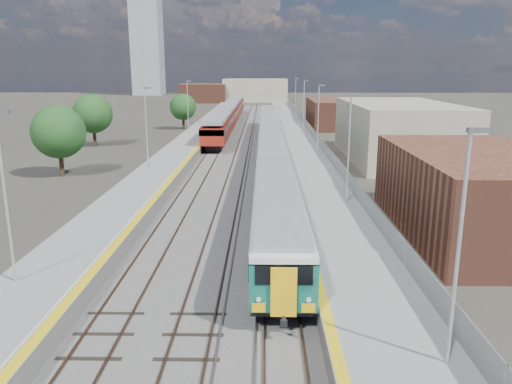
{
  "coord_description": "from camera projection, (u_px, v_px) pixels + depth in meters",
  "views": [
    {
      "loc": [
        0.72,
        -12.22,
        10.11
      ],
      "look_at": [
        0.23,
        19.75,
        2.2
      ],
      "focal_mm": 35.0,
      "sensor_mm": 36.0,
      "label": 1
    }
  ],
  "objects": [
    {
      "name": "tree_a",
      "position": [
        58.0,
        132.0,
        47.15
      ],
      "size": [
        5.04,
        5.04,
        6.83
      ],
      "color": "#382619",
      "rests_on": "ground"
    },
    {
      "name": "ground",
      "position": [
        258.0,
        151.0,
        62.83
      ],
      "size": [
        320.0,
        320.0,
        0.0
      ],
      "primitive_type": "plane",
      "color": "#47443A",
      "rests_on": "ground"
    },
    {
      "name": "green_train",
      "position": [
        271.0,
        143.0,
        55.62
      ],
      "size": [
        2.72,
        75.93,
        3.0
      ],
      "color": "black",
      "rests_on": "ground"
    },
    {
      "name": "buildings",
      "position": [
        200.0,
        67.0,
        146.53
      ],
      "size": [
        72.0,
        185.5,
        40.0
      ],
      "color": "brown",
      "rests_on": "ground"
    },
    {
      "name": "tree_b",
      "position": [
        93.0,
        114.0,
        65.64
      ],
      "size": [
        5.13,
        5.13,
        6.95
      ],
      "color": "#382619",
      "rests_on": "ground"
    },
    {
      "name": "platform_left",
      "position": [
        189.0,
        144.0,
        65.26
      ],
      "size": [
        4.3,
        155.0,
        8.52
      ],
      "color": "slate",
      "rests_on": "ground"
    },
    {
      "name": "tree_d",
      "position": [
        428.0,
        115.0,
        71.39
      ],
      "size": [
        4.38,
        4.38,
        5.94
      ],
      "color": "#382619",
      "rests_on": "ground"
    },
    {
      "name": "platform_right",
      "position": [
        299.0,
        144.0,
        65.04
      ],
      "size": [
        4.7,
        155.0,
        8.52
      ],
      "color": "slate",
      "rests_on": "ground"
    },
    {
      "name": "tracks",
      "position": [
        246.0,
        146.0,
        66.89
      ],
      "size": [
        8.96,
        160.0,
        0.17
      ],
      "color": "#4C3323",
      "rests_on": "ground"
    },
    {
      "name": "red_train",
      "position": [
        229.0,
        114.0,
        89.02
      ],
      "size": [
        3.02,
        61.15,
        3.81
      ],
      "color": "black",
      "rests_on": "ground"
    },
    {
      "name": "tree_c",
      "position": [
        183.0,
        107.0,
        84.86
      ],
      "size": [
        4.47,
        4.47,
        6.05
      ],
      "color": "#382619",
      "rests_on": "ground"
    },
    {
      "name": "ballast_bed",
      "position": [
        241.0,
        148.0,
        65.29
      ],
      "size": [
        10.5,
        155.0,
        0.06
      ],
      "primitive_type": "cube",
      "color": "#565451",
      "rests_on": "ground"
    }
  ]
}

